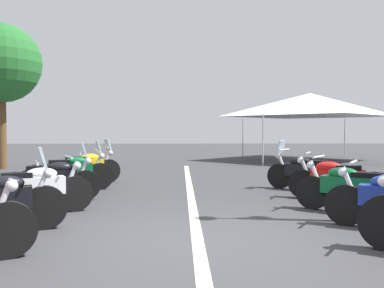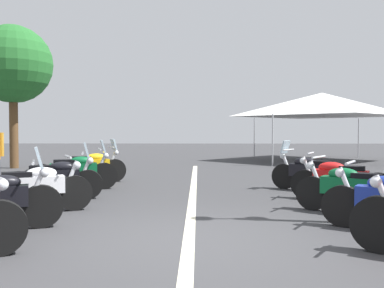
# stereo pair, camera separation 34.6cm
# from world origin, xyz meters

# --- Properties ---
(ground_plane) EXTENTS (80.00, 80.00, 0.00)m
(ground_plane) POSITION_xyz_m (0.00, 0.00, 0.00)
(ground_plane) COLOR #38383A
(lane_centre_stripe) EXTENTS (16.53, 0.16, 0.01)m
(lane_centre_stripe) POSITION_xyz_m (3.21, 0.00, 0.00)
(lane_centre_stripe) COLOR beige
(lane_centre_stripe) RESTS_ON ground_plane
(motorcycle_left_row_2) EXTENTS (1.09, 1.96, 1.00)m
(motorcycle_left_row_2) POSITION_xyz_m (1.77, 2.77, 0.46)
(motorcycle_left_row_2) COLOR black
(motorcycle_left_row_2) RESTS_ON ground_plane
(motorcycle_left_row_3) EXTENTS (0.77, 1.98, 1.20)m
(motorcycle_left_row_3) POSITION_xyz_m (3.19, 2.86, 0.46)
(motorcycle_left_row_3) COLOR black
(motorcycle_left_row_3) RESTS_ON ground_plane
(motorcycle_left_row_4) EXTENTS (0.89, 2.03, 1.22)m
(motorcycle_left_row_4) POSITION_xyz_m (4.63, 2.86, 0.47)
(motorcycle_left_row_4) COLOR black
(motorcycle_left_row_4) RESTS_ON ground_plane
(motorcycle_left_row_5) EXTENTS (1.08, 1.89, 1.21)m
(motorcycle_left_row_5) POSITION_xyz_m (6.00, 2.84, 0.47)
(motorcycle_left_row_5) COLOR black
(motorcycle_left_row_5) RESTS_ON ground_plane
(motorcycle_right_row_2) EXTENTS (1.31, 1.75, 0.99)m
(motorcycle_right_row_2) POSITION_xyz_m (1.77, -2.78, 0.45)
(motorcycle_right_row_2) COLOR black
(motorcycle_right_row_2) RESTS_ON ground_plane
(motorcycle_right_row_3) EXTENTS (1.05, 1.89, 0.99)m
(motorcycle_right_row_3) POSITION_xyz_m (3.17, -3.02, 0.45)
(motorcycle_right_row_3) COLOR black
(motorcycle_right_row_3) RESTS_ON ground_plane
(motorcycle_right_row_4) EXTENTS (1.27, 1.72, 1.20)m
(motorcycle_right_row_4) POSITION_xyz_m (4.55, -2.79, 0.46)
(motorcycle_right_row_4) COLOR black
(motorcycle_right_row_4) RESTS_ON ground_plane
(roadside_tree_1) EXTENTS (2.95, 2.95, 5.43)m
(roadside_tree_1) POSITION_xyz_m (10.46, 6.92, 3.93)
(roadside_tree_1) COLOR brown
(roadside_tree_1) RESTS_ON ground_plane
(event_tent) EXTENTS (6.17, 6.17, 3.20)m
(event_tent) POSITION_xyz_m (14.30, -5.90, 2.65)
(event_tent) COLOR white
(event_tent) RESTS_ON ground_plane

